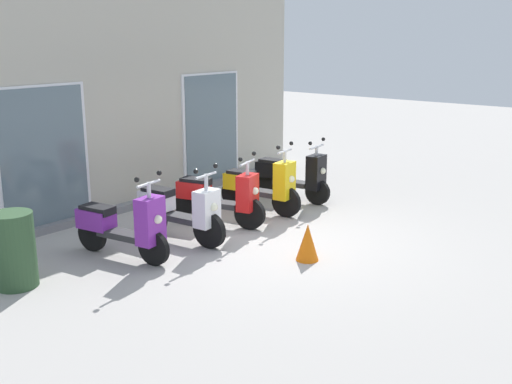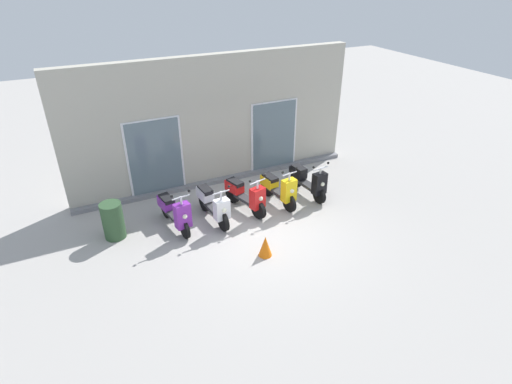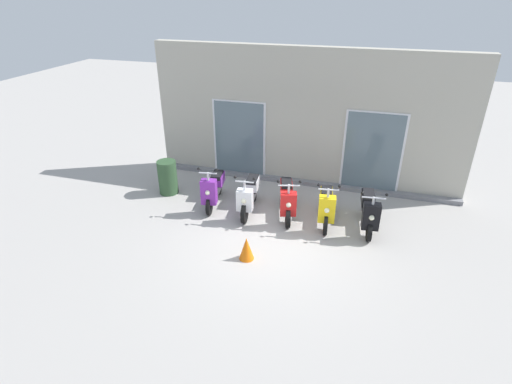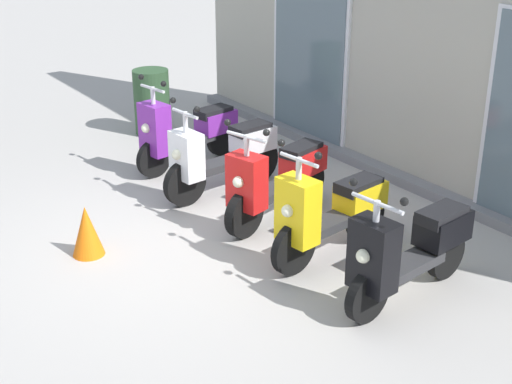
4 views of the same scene
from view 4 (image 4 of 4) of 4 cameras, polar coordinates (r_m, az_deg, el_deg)
ground_plane at (r=7.39m, az=-5.49°, el=-4.31°), size 40.00×40.00×0.00m
storefront_facade at (r=8.74m, az=13.22°, el=12.35°), size 8.74×0.50×3.82m
scooter_purple at (r=9.29m, az=-5.55°, el=4.86°), size 0.60×1.61×1.27m
scooter_white at (r=8.44m, az=-2.67°, el=2.98°), size 0.53×1.65×1.22m
scooter_red at (r=7.74m, az=1.66°, el=1.02°), size 0.75×1.60×1.22m
scooter_yellow at (r=6.98m, az=5.88°, el=-1.52°), size 0.57×1.57×1.28m
scooter_black at (r=6.38m, az=12.02°, el=-4.49°), size 0.58×1.58×1.21m
traffic_cone at (r=7.28m, az=-13.27°, el=-3.01°), size 0.32×0.32×0.52m
trash_bin at (r=10.66m, az=-8.25°, el=7.07°), size 0.52×0.52×0.95m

